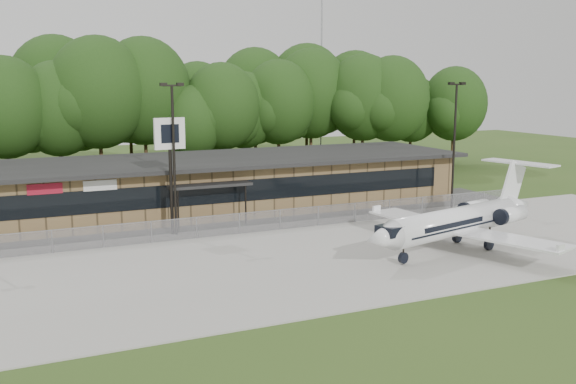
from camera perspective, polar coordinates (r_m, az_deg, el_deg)
name	(u,v)px	position (r m, az deg, el deg)	size (l,w,h in m)	color
ground	(367,301)	(31.22, 7.00, -9.63)	(160.00, 160.00, 0.00)	#324E1C
apron	(296,258)	(37.94, 0.73, -5.93)	(64.00, 18.00, 0.08)	#9E9B93
parking_lot	(232,220)	(48.30, -5.02, -2.50)	(50.00, 9.00, 0.06)	#383835
terminal	(213,183)	(52.04, -6.67, 0.78)	(41.00, 11.65, 4.30)	brown
fence	(253,222)	(44.01, -3.11, -2.72)	(46.00, 0.04, 1.52)	gray
treeline	(160,108)	(68.89, -11.33, 7.34)	(72.00, 12.00, 15.00)	black
radio_mast	(321,63)	(82.12, 2.99, 11.40)	(0.20, 0.20, 25.00)	gray
light_pole_mid	(174,148)	(43.10, -10.13, 3.88)	(1.55, 0.30, 10.23)	black
light_pole_right	(455,136)	(53.51, 14.59, 4.88)	(1.55, 0.30, 10.23)	black
business_jet	(460,222)	(40.64, 15.04, -2.56)	(15.32, 13.77, 5.19)	white
pole_sign	(170,146)	(43.33, -10.46, 4.04)	(2.09, 0.40, 7.95)	black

